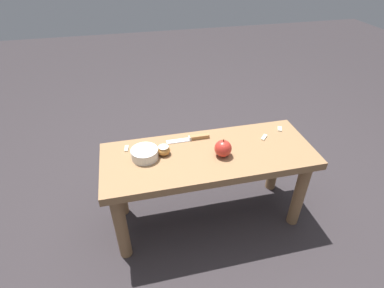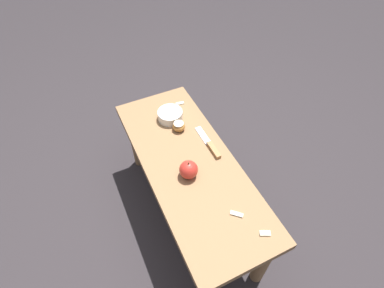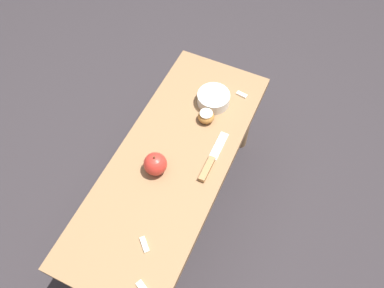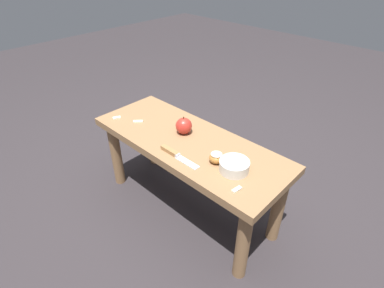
{
  "view_description": "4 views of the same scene",
  "coord_description": "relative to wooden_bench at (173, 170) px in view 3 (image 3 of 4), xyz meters",
  "views": [
    {
      "loc": [
        0.35,
        1.14,
        1.37
      ],
      "look_at": [
        0.08,
        -0.05,
        0.5
      ],
      "focal_mm": 28.0,
      "sensor_mm": 36.0,
      "label": 1
    },
    {
      "loc": [
        -0.77,
        0.35,
        1.59
      ],
      "look_at": [
        0.08,
        -0.05,
        0.5
      ],
      "focal_mm": 28.0,
      "sensor_mm": 36.0,
      "label": 2
    },
    {
      "loc": [
        -0.59,
        -0.36,
        1.68
      ],
      "look_at": [
        0.08,
        -0.05,
        0.5
      ],
      "focal_mm": 35.0,
      "sensor_mm": 36.0,
      "label": 3
    },
    {
      "loc": [
        0.88,
        -0.89,
        1.3
      ],
      "look_at": [
        0.08,
        -0.05,
        0.5
      ],
      "focal_mm": 28.0,
      "sensor_mm": 36.0,
      "label": 4
    }
  ],
  "objects": [
    {
      "name": "apple_whole",
      "position": [
        -0.06,
        0.03,
        0.13
      ],
      "size": [
        0.08,
        0.08,
        0.1
      ],
      "color": "red",
      "rests_on": "wooden_bench"
    },
    {
      "name": "knife",
      "position": [
        0.04,
        -0.14,
        0.09
      ],
      "size": [
        0.23,
        0.03,
        0.02
      ],
      "rotation": [
        0.0,
        0.0,
        0.0
      ],
      "color": "silver",
      "rests_on": "wooden_bench"
    },
    {
      "name": "bowl",
      "position": [
        0.31,
        -0.03,
        0.11
      ],
      "size": [
        0.13,
        0.13,
        0.05
      ],
      "color": "silver",
      "rests_on": "wooden_bench"
    },
    {
      "name": "apple_slice_center",
      "position": [
        0.4,
        -0.13,
        0.09
      ],
      "size": [
        0.02,
        0.05,
        0.01
      ],
      "color": "silver",
      "rests_on": "wooden_bench"
    },
    {
      "name": "apple_slice_near_bowl",
      "position": [
        -0.44,
        -0.12,
        0.09
      ],
      "size": [
        0.04,
        0.05,
        0.01
      ],
      "color": "silver",
      "rests_on": "wooden_bench"
    },
    {
      "name": "ground_plane",
      "position": [
        0.0,
        0.0,
        -0.38
      ],
      "size": [
        8.0,
        8.0,
        0.0
      ],
      "primitive_type": "plane",
      "color": "#2D282B"
    },
    {
      "name": "apple_slice_near_knife",
      "position": [
        -0.32,
        -0.06,
        0.09
      ],
      "size": [
        0.05,
        0.05,
        0.01
      ],
      "color": "silver",
      "rests_on": "wooden_bench"
    },
    {
      "name": "wooden_bench",
      "position": [
        0.0,
        0.0,
        0.0
      ],
      "size": [
        1.06,
        0.41,
        0.47
      ],
      "color": "olive",
      "rests_on": "ground_plane"
    },
    {
      "name": "apple_cut",
      "position": [
        0.22,
        -0.04,
        0.11
      ],
      "size": [
        0.07,
        0.07,
        0.05
      ],
      "color": "#B27233",
      "rests_on": "wooden_bench"
    }
  ]
}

